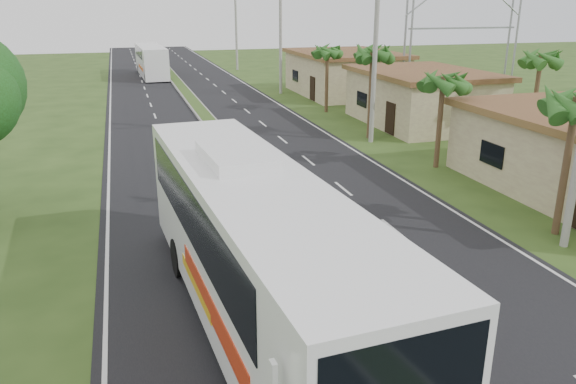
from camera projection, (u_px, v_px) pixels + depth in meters
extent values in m
plane|color=#2E471A|center=(361.00, 311.00, 15.36)|extent=(180.00, 180.00, 0.00)
cube|color=black|center=(226.00, 144.00, 33.52)|extent=(14.00, 160.00, 0.02)
cube|color=gray|center=(226.00, 142.00, 33.49)|extent=(1.20, 160.00, 0.17)
cube|color=#2E471A|center=(226.00, 141.00, 33.46)|extent=(0.95, 160.00, 0.02)
cube|color=silver|center=(109.00, 152.00, 31.71)|extent=(0.12, 160.00, 0.01)
cube|color=silver|center=(331.00, 137.00, 35.33)|extent=(0.12, 160.00, 0.01)
cube|color=tan|center=(421.00, 100.00, 38.58)|extent=(7.00, 10.00, 3.35)
cube|color=#562C1E|center=(423.00, 73.00, 37.99)|extent=(7.60, 10.60, 0.32)
cube|color=tan|center=(344.00, 75.00, 51.27)|extent=(8.00, 11.00, 3.50)
cube|color=#562C1E|center=(345.00, 53.00, 50.65)|extent=(8.60, 11.60, 0.32)
cylinder|color=#473321|center=(566.00, 168.00, 19.71)|extent=(0.26, 0.26, 5.00)
cylinder|color=#473321|center=(440.00, 123.00, 28.05)|extent=(0.26, 0.26, 4.60)
cylinder|color=#473321|center=(370.00, 95.00, 34.12)|extent=(0.26, 0.26, 5.40)
cylinder|color=#473321|center=(327.00, 81.00, 42.52)|extent=(0.26, 0.26, 4.80)
cylinder|color=#473321|center=(535.00, 100.00, 32.87)|extent=(0.26, 0.26, 5.20)
cylinder|color=gray|center=(376.00, 40.00, 32.07)|extent=(0.28, 0.28, 12.00)
cylinder|color=gray|center=(281.00, 32.00, 50.40)|extent=(0.28, 0.28, 11.00)
cylinder|color=gray|center=(236.00, 26.00, 68.64)|extent=(0.28, 0.28, 10.50)
cylinder|color=gray|center=(412.00, 29.00, 44.81)|extent=(0.18, 0.18, 12.00)
cylinder|color=gray|center=(518.00, 28.00, 47.51)|extent=(0.18, 0.18, 12.00)
cylinder|color=gray|center=(406.00, 29.00, 45.72)|extent=(0.18, 0.18, 12.00)
cylinder|color=gray|center=(510.00, 27.00, 48.41)|extent=(0.18, 0.18, 12.00)
cube|color=gray|center=(463.00, 28.00, 46.61)|extent=(10.00, 0.14, 0.14)
cube|color=white|center=(254.00, 246.00, 13.84)|extent=(3.81, 13.88, 3.60)
cube|color=black|center=(245.00, 207.00, 14.19)|extent=(3.67, 11.14, 1.44)
cube|color=#B82A0F|center=(272.00, 298.00, 12.85)|extent=(3.31, 6.13, 0.63)
cube|color=gold|center=(251.00, 276.00, 14.47)|extent=(3.14, 3.62, 0.29)
cube|color=white|center=(237.00, 156.00, 14.43)|extent=(1.79, 2.85, 0.32)
cylinder|color=black|center=(180.00, 257.00, 17.20)|extent=(0.45, 1.21, 1.19)
cylinder|color=black|center=(260.00, 245.00, 18.06)|extent=(0.45, 1.21, 1.19)
cube|color=white|center=(151.00, 61.00, 63.22)|extent=(3.01, 11.82, 3.26)
cube|color=black|center=(150.00, 52.00, 63.37)|extent=(2.94, 8.76, 1.11)
cube|color=#D95715|center=(153.00, 67.00, 62.51)|extent=(2.82, 5.71, 0.36)
cylinder|color=black|center=(146.00, 78.00, 58.95)|extent=(0.34, 0.99, 0.98)
cylinder|color=black|center=(168.00, 77.00, 59.64)|extent=(0.34, 0.99, 0.98)
cylinder|color=black|center=(139.00, 69.00, 67.18)|extent=(0.34, 0.99, 0.98)
cylinder|color=black|center=(158.00, 68.00, 67.87)|extent=(0.34, 0.99, 0.98)
imported|color=black|center=(248.00, 223.00, 19.88)|extent=(2.04, 1.02, 1.18)
imported|color=maroon|center=(247.00, 202.00, 19.61)|extent=(0.70, 0.55, 1.71)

